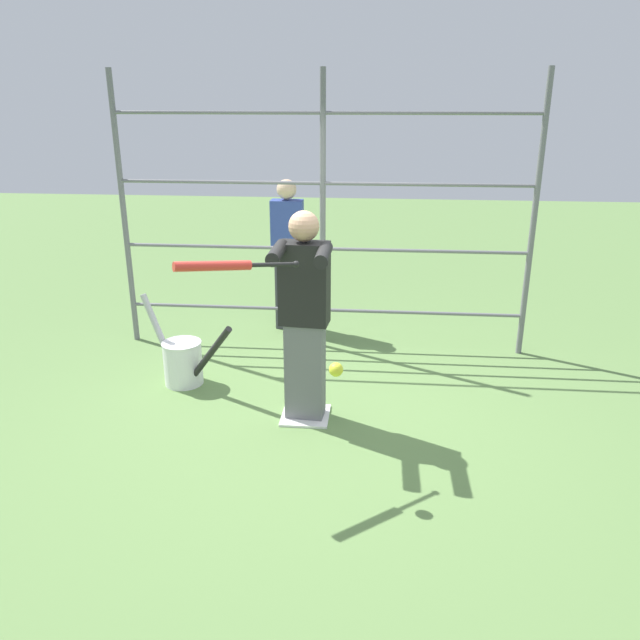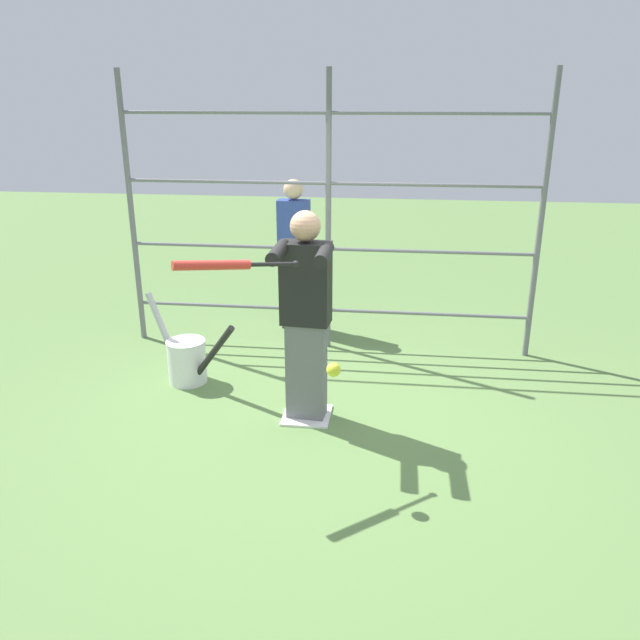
% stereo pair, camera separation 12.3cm
% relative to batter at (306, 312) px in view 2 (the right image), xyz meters
% --- Properties ---
extents(ground_plane, '(24.00, 24.00, 0.00)m').
position_rel_batter_xyz_m(ground_plane, '(0.00, -0.02, -0.95)').
color(ground_plane, '#608447').
extents(home_plate, '(0.40, 0.40, 0.02)m').
position_rel_batter_xyz_m(home_plate, '(0.00, -0.02, -0.94)').
color(home_plate, white).
rests_on(home_plate, ground).
extents(fence_backstop, '(4.24, 0.06, 2.83)m').
position_rel_batter_xyz_m(fence_backstop, '(0.00, -1.62, 0.47)').
color(fence_backstop, slate).
rests_on(fence_backstop, ground).
extents(batter, '(0.45, 0.61, 1.75)m').
position_rel_batter_xyz_m(batter, '(0.00, 0.00, 0.00)').
color(batter, slate).
rests_on(batter, ground).
extents(baseball_bat_swinging, '(0.76, 0.55, 0.15)m').
position_rel_batter_xyz_m(baseball_bat_swinging, '(0.44, 0.76, 0.57)').
color(baseball_bat_swinging, black).
extents(softball_in_flight, '(0.10, 0.10, 0.10)m').
position_rel_batter_xyz_m(softball_in_flight, '(-0.32, 0.91, -0.08)').
color(softball_in_flight, yellow).
extents(bat_bucket, '(0.98, 0.55, 0.85)m').
position_rel_batter_xyz_m(bat_bucket, '(1.22, -0.55, -0.72)').
color(bat_bucket, white).
rests_on(bat_bucket, ground).
extents(bystander_behind_fence, '(0.35, 0.22, 1.71)m').
position_rel_batter_xyz_m(bystander_behind_fence, '(0.45, -2.18, -0.06)').
color(bystander_behind_fence, '#3F3F47').
rests_on(bystander_behind_fence, ground).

